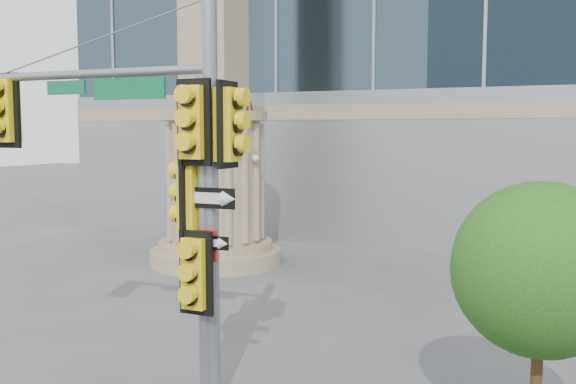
% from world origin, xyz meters
% --- Properties ---
extents(monument, '(4.40, 4.40, 16.60)m').
position_xyz_m(monument, '(-6.00, 9.00, 5.52)').
color(monument, '#9F866C').
rests_on(monument, ground).
extents(main_signal_pole, '(5.06, 0.61, 6.52)m').
position_xyz_m(main_signal_pole, '(-1.64, -0.84, 4.04)').
color(main_signal_pole, slate).
rests_on(main_signal_pole, ground).
extents(secondary_signal_pole, '(0.91, 0.69, 5.34)m').
position_xyz_m(secondary_signal_pole, '(-0.64, -1.01, 3.14)').
color(secondary_signal_pole, slate).
rests_on(secondary_signal_pole, ground).
extents(street_tree, '(2.44, 2.38, 3.80)m').
position_xyz_m(street_tree, '(4.48, -0.50, 2.50)').
color(street_tree, '#9F866C').
rests_on(street_tree, ground).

